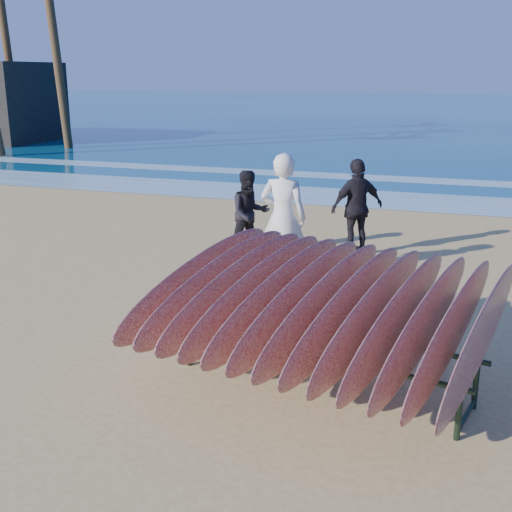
# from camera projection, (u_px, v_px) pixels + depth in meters

# --- Properties ---
(ground) EXTENTS (120.00, 120.00, 0.00)m
(ground) POSITION_uv_depth(u_px,v_px,m) (235.00, 351.00, 7.55)
(ground) COLOR tan
(ground) RESTS_ON ground
(ocean) EXTENTS (160.00, 160.00, 0.00)m
(ocean) POSITION_uv_depth(u_px,v_px,m) (446.00, 109.00, 57.71)
(ocean) COLOR navy
(ocean) RESTS_ON ground
(foam_near) EXTENTS (160.00, 160.00, 0.00)m
(foam_near) POSITION_uv_depth(u_px,v_px,m) (368.00, 199.00, 16.66)
(foam_near) COLOR white
(foam_near) RESTS_ON ground
(foam_far) EXTENTS (160.00, 160.00, 0.00)m
(foam_far) POSITION_uv_depth(u_px,v_px,m) (385.00, 178.00, 19.86)
(foam_far) COLOR white
(foam_far) RESTS_ON ground
(surfboard_rack) EXTENTS (3.75, 3.60, 1.43)m
(surfboard_rack) POSITION_uv_depth(u_px,v_px,m) (324.00, 305.00, 6.48)
(surfboard_rack) COLOR black
(surfboard_rack) RESTS_ON ground
(person_white) EXTENTS (0.73, 0.48, 2.00)m
(person_white) POSITION_uv_depth(u_px,v_px,m) (283.00, 217.00, 9.92)
(person_white) COLOR silver
(person_white) RESTS_ON ground
(person_dark_a) EXTENTS (0.94, 0.91, 1.52)m
(person_dark_a) POSITION_uv_depth(u_px,v_px,m) (249.00, 214.00, 11.32)
(person_dark_a) COLOR black
(person_dark_a) RESTS_ON ground
(person_dark_b) EXTENTS (1.04, 0.98, 1.73)m
(person_dark_b) POSITION_uv_depth(u_px,v_px,m) (357.00, 207.00, 11.34)
(person_dark_b) COLOR black
(person_dark_b) RESTS_ON ground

